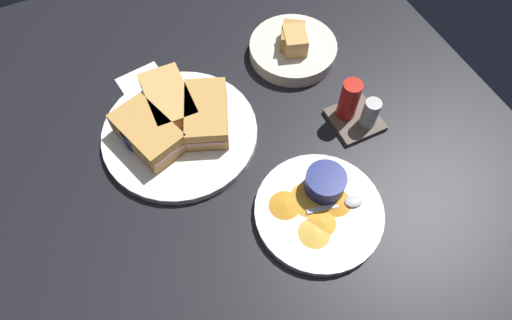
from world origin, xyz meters
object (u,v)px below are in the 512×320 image
object	(u,v)px
sandwich_half_near	(206,114)
ramekin_dark_sauce	(142,131)
plate_chips_companion	(319,212)
condiment_caddy	(356,109)
sandwich_half_extra	(148,133)
spoon_by_dark_ramekin	(173,126)
bread_basket_rear	(293,48)
spoon_by_gravy_ramekin	(346,203)
ramekin_light_gravy	(325,182)
plate_sandwich_main	(180,133)
sandwich_half_far	(169,101)

from	to	relation	value
sandwich_half_near	ramekin_dark_sauce	bearing A→B (deg)	-98.30
sandwich_half_near	plate_chips_companion	bearing A→B (deg)	22.12
condiment_caddy	sandwich_half_near	bearing A→B (deg)	-112.32
sandwich_half_extra	spoon_by_dark_ramekin	xyz separation A→B (cm)	(-1.00, 4.81, -2.04)
sandwich_half_extra	plate_chips_companion	world-z (taller)	sandwich_half_extra
condiment_caddy	bread_basket_rear	bearing A→B (deg)	-172.76
ramekin_dark_sauce	spoon_by_gravy_ramekin	world-z (taller)	ramekin_dark_sauce
sandwich_half_near	spoon_by_gravy_ramekin	distance (cm)	29.67
condiment_caddy	ramekin_light_gravy	bearing A→B (deg)	-49.63
plate_sandwich_main	spoon_by_gravy_ramekin	distance (cm)	32.94
sandwich_half_far	bread_basket_rear	xyz separation A→B (cm)	(-3.60, 28.26, -1.92)
plate_sandwich_main	sandwich_half_near	size ratio (longest dim) A/B	1.94
sandwich_half_near	spoon_by_dark_ramekin	size ratio (longest dim) A/B	1.51
ramekin_dark_sauce	spoon_by_gravy_ramekin	distance (cm)	38.18
sandwich_half_far	ramekin_light_gravy	distance (cm)	32.64
spoon_by_dark_ramekin	plate_chips_companion	xyz separation A→B (cm)	(26.39, 16.20, -1.16)
ramekin_dark_sauce	spoon_by_dark_ramekin	world-z (taller)	ramekin_dark_sauce
ramekin_light_gravy	bread_basket_rear	world-z (taller)	bread_basket_rear
bread_basket_rear	plate_chips_companion	bearing A→B (deg)	-20.93
spoon_by_gravy_ramekin	bread_basket_rear	world-z (taller)	bread_basket_rear
ramekin_light_gravy	bread_basket_rear	size ratio (longest dim) A/B	0.38
sandwich_half_extra	condiment_caddy	size ratio (longest dim) A/B	1.56
spoon_by_dark_ramekin	plate_chips_companion	distance (cm)	30.99
sandwich_half_extra	ramekin_light_gravy	bearing A→B (deg)	47.01
sandwich_half_near	ramekin_light_gravy	bearing A→B (deg)	30.75
bread_basket_rear	condiment_caddy	size ratio (longest dim) A/B	1.91
plate_chips_companion	bread_basket_rear	distance (cm)	36.57
condiment_caddy	sandwich_half_extra	bearing A→B (deg)	-106.99
sandwich_half_near	spoon_by_dark_ramekin	bearing A→B (deg)	-105.08
spoon_by_gravy_ramekin	condiment_caddy	distance (cm)	18.80
sandwich_half_far	bread_basket_rear	bearing A→B (deg)	97.26
ramekin_dark_sauce	ramekin_light_gravy	bearing A→B (deg)	46.69
sandwich_half_far	bread_basket_rear	distance (cm)	28.55
plate_sandwich_main	ramekin_light_gravy	bearing A→B (deg)	39.95
sandwich_half_extra	spoon_by_gravy_ramekin	size ratio (longest dim) A/B	1.49
plate_sandwich_main	sandwich_half_far	xyz separation A→B (cm)	(-5.48, 0.33, 3.20)
plate_sandwich_main	bread_basket_rear	size ratio (longest dim) A/B	1.59
plate_chips_companion	spoon_by_gravy_ramekin	size ratio (longest dim) A/B	2.19
ramekin_dark_sauce	spoon_by_dark_ramekin	distance (cm)	5.94
ramekin_dark_sauce	spoon_by_dark_ramekin	xyz separation A→B (cm)	(0.07, 5.68, -1.74)
sandwich_half_far	ramekin_dark_sauce	size ratio (longest dim) A/B	1.85
plate_chips_companion	bread_basket_rear	xyz separation A→B (cm)	(-34.14, 13.06, 1.28)
ramekin_dark_sauce	bread_basket_rear	bearing A→B (deg)	102.40
spoon_by_dark_ramekin	condiment_caddy	distance (cm)	34.07
condiment_caddy	sandwich_half_far	bearing A→B (deg)	-117.94
ramekin_dark_sauce	ramekin_light_gravy	distance (cm)	33.81
sandwich_half_near	plate_chips_companion	distance (cm)	26.89
sandwich_half_near	sandwich_half_far	size ratio (longest dim) A/B	1.11
plate_sandwich_main	condiment_caddy	world-z (taller)	condiment_caddy
ramekin_dark_sauce	ramekin_light_gravy	xyz separation A→B (cm)	(23.19, 24.60, -0.03)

